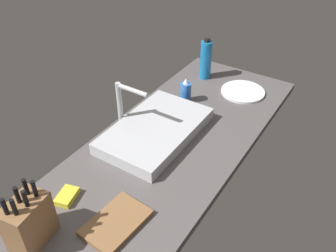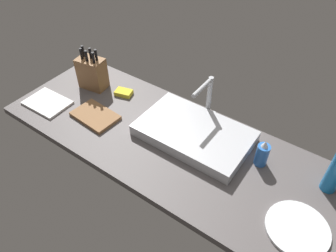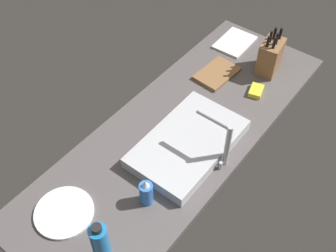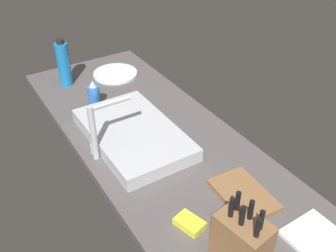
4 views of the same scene
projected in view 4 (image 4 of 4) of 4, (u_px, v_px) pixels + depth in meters
countertop_slab at (160, 144)px, 156.55cm from camera, size 172.03×61.59×3.50cm
sink_basin at (133, 134)px, 154.81cm from camera, size 51.87×31.66×5.52cm
faucet at (98, 125)px, 139.90cm from camera, size 5.50×16.72×23.04cm
knife_block at (241, 243)px, 103.41cm from camera, size 15.76×11.57×23.51cm
cutting_board at (243, 195)px, 129.54cm from camera, size 23.62×16.56×1.80cm
soap_bottle at (94, 96)px, 173.86cm from camera, size 5.47×5.47×13.29cm
water_bottle at (64, 64)px, 188.49cm from camera, size 6.31×6.31×23.78cm
dinner_plate at (115, 74)px, 202.79cm from camera, size 23.16×23.16×1.20cm
dish_towel at (326, 246)px, 112.91cm from camera, size 23.25×16.99×1.20cm
dish_sponge at (190, 223)px, 119.05cm from camera, size 10.28×8.20×2.40cm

